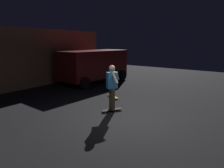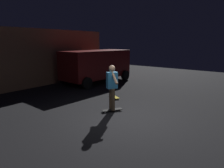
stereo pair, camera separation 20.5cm
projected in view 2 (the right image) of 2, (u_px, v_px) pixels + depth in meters
ground_plane at (125, 121)px, 6.62m from camera, size 28.00×28.00×0.00m
low_building at (10, 58)px, 11.79m from camera, size 12.22×3.21×3.31m
parked_van at (97, 64)px, 12.86m from camera, size 4.70×2.42×2.03m
skateboard_ridden at (112, 110)px, 7.57m from camera, size 0.77×0.57×0.07m
skateboard_spare at (114, 97)px, 9.39m from camera, size 0.55×0.78×0.07m
skater at (112, 84)px, 7.37m from camera, size 0.58×0.89×1.67m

